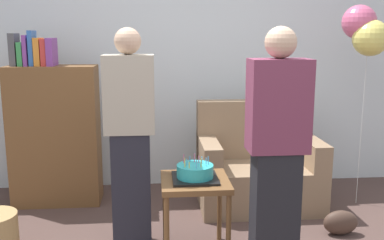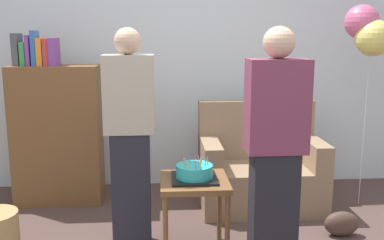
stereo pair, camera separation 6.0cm
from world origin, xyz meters
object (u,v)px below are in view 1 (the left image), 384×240
object	(u,v)px
birthday_cake	(195,172)
balloon_bunch	(365,31)
side_table	(195,191)
person_holding_cake	(276,158)
handbag	(341,223)
bookshelf	(55,132)
couch	(258,169)
person_blowing_candles	(130,139)

from	to	relation	value
birthday_cake	balloon_bunch	bearing A→B (deg)	28.38
side_table	person_holding_cake	xyz separation A→B (m)	(0.46, -0.42, 0.35)
side_table	handbag	bearing A→B (deg)	10.26
person_holding_cake	balloon_bunch	distance (m)	1.88
bookshelf	side_table	xyz separation A→B (m)	(1.21, -1.13, -0.20)
bookshelf	birthday_cake	xyz separation A→B (m)	(1.21, -1.13, -0.06)
couch	person_blowing_candles	bearing A→B (deg)	-146.64
side_table	balloon_bunch	size ratio (longest dim) A/B	0.31
handbag	person_blowing_candles	bearing A→B (deg)	-178.59
bookshelf	handbag	bearing A→B (deg)	-20.89
side_table	handbag	xyz separation A→B (m)	(1.19, 0.22, -0.38)
couch	handbag	size ratio (longest dim) A/B	3.93
handbag	person_holding_cake	bearing A→B (deg)	-138.93
couch	bookshelf	world-z (taller)	bookshelf
bookshelf	person_blowing_candles	world-z (taller)	person_blowing_candles
birthday_cake	balloon_bunch	xyz separation A→B (m)	(1.59, 0.86, 0.99)
birthday_cake	person_holding_cake	xyz separation A→B (m)	(0.46, -0.42, 0.21)
couch	side_table	distance (m)	1.15
couch	birthday_cake	bearing A→B (deg)	-126.26
side_table	person_holding_cake	size ratio (longest dim) A/B	0.35
bookshelf	handbag	distance (m)	2.64
handbag	birthday_cake	bearing A→B (deg)	-169.74
handbag	balloon_bunch	distance (m)	1.69
bookshelf	birthday_cake	bearing A→B (deg)	-43.08
bookshelf	person_holding_cake	size ratio (longest dim) A/B	0.99
couch	side_table	bearing A→B (deg)	-126.26
person_blowing_candles	balloon_bunch	bearing A→B (deg)	0.77
bookshelf	couch	bearing A→B (deg)	-6.39
side_table	person_blowing_candles	distance (m)	0.60
side_table	birthday_cake	bearing A→B (deg)	-62.30
couch	side_table	size ratio (longest dim) A/B	1.93
bookshelf	person_holding_cake	bearing A→B (deg)	-42.80
side_table	balloon_bunch	xyz separation A→B (m)	(1.59, 0.86, 1.13)
person_holding_cake	balloon_bunch	world-z (taller)	balloon_bunch
side_table	balloon_bunch	world-z (taller)	balloon_bunch
person_holding_cake	balloon_bunch	size ratio (longest dim) A/B	0.89
birthday_cake	handbag	size ratio (longest dim) A/B	1.14
couch	person_blowing_candles	size ratio (longest dim) A/B	0.67
birthday_cake	person_holding_cake	size ratio (longest dim) A/B	0.20
person_holding_cake	handbag	distance (m)	1.21
handbag	balloon_bunch	world-z (taller)	balloon_bunch
person_holding_cake	side_table	bearing A→B (deg)	-33.27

